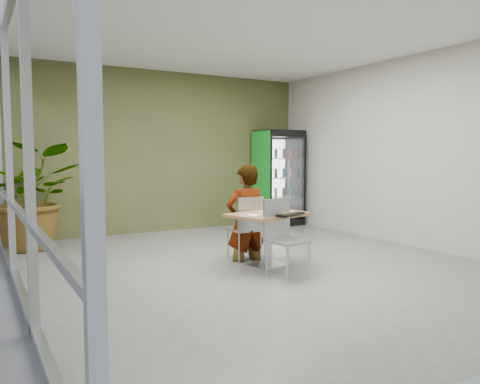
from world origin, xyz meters
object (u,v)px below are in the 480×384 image
object	(u,v)px
seated_woman	(246,223)
cafeteria_tray	(284,214)
dining_table	(268,229)
beverage_fridge	(278,178)
potted_plant	(32,196)
soda_cup	(284,206)
chair_far	(247,223)
chair_near	(282,231)

from	to	relation	value
seated_woman	cafeteria_tray	xyz separation A→B (m)	(0.11, -0.81, 0.21)
dining_table	beverage_fridge	bearing A→B (deg)	53.46
potted_plant	cafeteria_tray	bearing A→B (deg)	-49.99
dining_table	seated_woman	xyz separation A→B (m)	(-0.04, 0.54, 0.01)
seated_woman	cafeteria_tray	distance (m)	0.84
dining_table	soda_cup	bearing A→B (deg)	-6.66
soda_cup	potted_plant	xyz separation A→B (m)	(-2.87, 2.99, 0.03)
chair_far	dining_table	bearing A→B (deg)	95.88
dining_table	potted_plant	size ratio (longest dim) A/B	0.68
dining_table	chair_near	size ratio (longest dim) A/B	1.21
chair_near	seated_woman	world-z (taller)	seated_woman
seated_woman	beverage_fridge	distance (m)	3.60
seated_woman	potted_plant	xyz separation A→B (m)	(-2.60, 2.42, 0.32)
soda_cup	beverage_fridge	world-z (taller)	beverage_fridge
seated_woman	potted_plant	bearing A→B (deg)	-41.55
cafeteria_tray	potted_plant	size ratio (longest dim) A/B	0.28
chair_far	cafeteria_tray	bearing A→B (deg)	99.91
dining_table	potted_plant	distance (m)	3.99
potted_plant	beverage_fridge	bearing A→B (deg)	2.50
chair_far	seated_woman	xyz separation A→B (m)	(0.00, 0.05, 0.00)
beverage_fridge	potted_plant	size ratio (longest dim) A/B	1.19
dining_table	potted_plant	xyz separation A→B (m)	(-2.64, 2.97, 0.33)
chair_far	beverage_fridge	xyz separation A→B (m)	(2.40, 2.69, 0.48)
dining_table	chair_far	distance (m)	0.50
cafeteria_tray	dining_table	bearing A→B (deg)	105.73
beverage_fridge	cafeteria_tray	bearing A→B (deg)	-124.66
seated_woman	beverage_fridge	world-z (taller)	beverage_fridge
chair_near	beverage_fridge	world-z (taller)	beverage_fridge
chair_near	potted_plant	distance (m)	4.28
chair_far	soda_cup	distance (m)	0.65
chair_far	beverage_fridge	distance (m)	3.64
chair_far	cafeteria_tray	distance (m)	0.80
dining_table	seated_woman	world-z (taller)	seated_woman
dining_table	chair_near	bearing A→B (deg)	-102.09
chair_near	soda_cup	xyz separation A→B (m)	(0.33, 0.45, 0.26)
chair_far	chair_near	world-z (taller)	chair_near
chair_near	beverage_fridge	bearing A→B (deg)	48.63
soda_cup	chair_near	bearing A→B (deg)	-126.84
dining_table	beverage_fridge	world-z (taller)	beverage_fridge
chair_near	cafeteria_tray	bearing A→B (deg)	42.11
beverage_fridge	dining_table	bearing A→B (deg)	-127.69
soda_cup	beverage_fridge	bearing A→B (deg)	56.48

